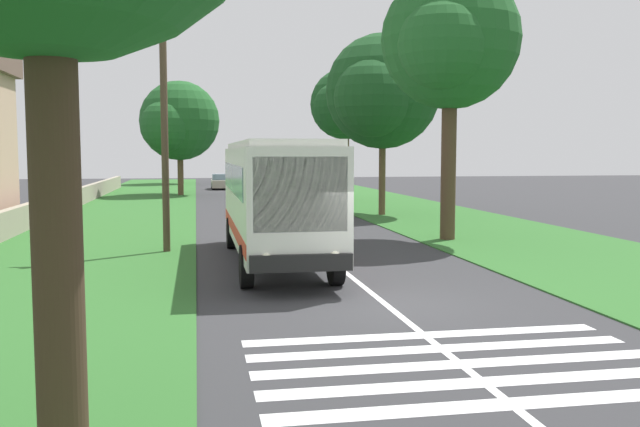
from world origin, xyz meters
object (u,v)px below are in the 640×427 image
at_px(trailing_car_3, 221,182).
at_px(roadside_tree_right_1, 379,95).
at_px(trailing_minibus_0, 250,170).
at_px(roadside_tree_right_0, 343,106).
at_px(roadside_tree_left_0, 179,124).
at_px(trailing_car_0, 304,199).
at_px(trailing_car_1, 277,191).
at_px(utility_pole, 164,125).
at_px(trailing_car_2, 270,186).
at_px(roadside_tree_right_2, 447,44).
at_px(roadside_tree_left_2, 178,123).
at_px(coach_bus, 274,194).

distance_m(trailing_car_3, roadside_tree_right_1, 30.44).
relative_size(trailing_minibus_0, roadside_tree_right_0, 0.65).
relative_size(roadside_tree_left_0, roadside_tree_right_1, 0.99).
relative_size(trailing_car_0, roadside_tree_right_0, 0.46).
bearing_deg(trailing_car_1, utility_pole, 164.79).
bearing_deg(trailing_car_1, trailing_car_2, -2.16).
bearing_deg(roadside_tree_right_0, trailing_car_0, 152.36).
xyz_separation_m(trailing_minibus_0, roadside_tree_right_0, (-27.98, -4.40, 5.12)).
relative_size(roadside_tree_right_1, utility_pole, 1.17).
bearing_deg(roadside_tree_right_1, trailing_car_2, 10.93).
relative_size(trailing_car_3, roadside_tree_right_2, 0.42).
xyz_separation_m(roadside_tree_left_0, roadside_tree_right_2, (-51.42, -11.27, 0.96)).
xyz_separation_m(roadside_tree_left_2, roadside_tree_right_2, (-30.93, -10.88, 1.79)).
height_order(coach_bus, utility_pole, utility_pole).
bearing_deg(trailing_car_1, trailing_minibus_0, -0.44).
xyz_separation_m(trailing_car_1, utility_pole, (-24.63, 6.70, 3.68)).
relative_size(coach_bus, trailing_car_0, 2.60).
distance_m(roadside_tree_right_0, utility_pole, 26.57).
bearing_deg(trailing_car_2, trailing_minibus_0, 0.23).
height_order(coach_bus, trailing_car_2, coach_bus).
height_order(coach_bus, trailing_car_0, coach_bus).
bearing_deg(trailing_minibus_0, coach_bus, 176.32).
bearing_deg(roadside_tree_right_1, roadside_tree_left_0, 15.90).
distance_m(roadside_tree_right_2, utility_pole, 11.11).
xyz_separation_m(trailing_car_0, trailing_car_1, (8.41, 0.58, 0.00)).
bearing_deg(roadside_tree_left_2, trailing_car_0, -154.85).
bearing_deg(trailing_car_0, roadside_tree_right_0, -27.64).
distance_m(trailing_car_1, roadside_tree_right_2, 24.41).
xyz_separation_m(trailing_car_3, roadside_tree_right_2, (-39.78, -7.20, 6.87)).
bearing_deg(trailing_minibus_0, utility_pole, 172.42).
xyz_separation_m(trailing_minibus_0, roadside_tree_left_2, (-19.46, 7.25, 4.20)).
relative_size(coach_bus, roadside_tree_left_0, 1.15).
height_order(roadside_tree_left_2, utility_pole, roadside_tree_left_2).
distance_m(trailing_minibus_0, utility_pole, 52.44).
relative_size(roadside_tree_right_2, utility_pole, 1.24).
xyz_separation_m(coach_bus, roadside_tree_right_0, (26.74, -7.93, 4.52)).
height_order(roadside_tree_right_0, utility_pole, roadside_tree_right_0).
height_order(trailing_car_3, trailing_minibus_0, trailing_minibus_0).
bearing_deg(roadside_tree_left_2, roadside_tree_right_1, -150.90).
distance_m(coach_bus, trailing_car_1, 27.67).
xyz_separation_m(trailing_car_0, trailing_car_3, (25.09, 3.94, 0.00)).
xyz_separation_m(trailing_car_3, roadside_tree_right_0, (-17.38, -7.98, 6.00)).
distance_m(roadside_tree_left_2, roadside_tree_right_0, 14.47).
bearing_deg(utility_pole, trailing_car_1, -15.21).
bearing_deg(roadside_tree_right_2, roadside_tree_right_1, -1.53).
xyz_separation_m(trailing_car_2, roadside_tree_right_1, (-19.87, -3.84, 5.85)).
distance_m(roadside_tree_right_0, roadside_tree_right_1, 11.55).
bearing_deg(utility_pole, roadside_tree_right_2, -81.76).
bearing_deg(trailing_car_0, trailing_car_2, 1.03).
bearing_deg(roadside_tree_right_0, utility_pole, 154.70).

